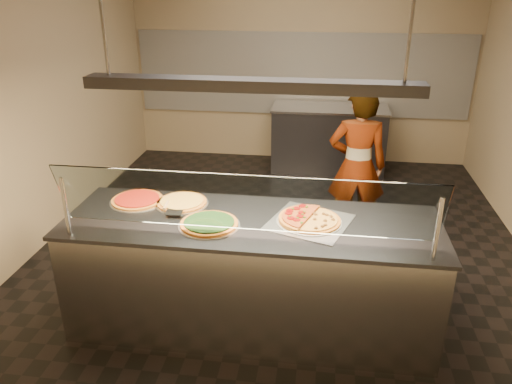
# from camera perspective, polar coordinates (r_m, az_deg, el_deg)

# --- Properties ---
(ground) EXTENTS (5.00, 6.00, 0.02)m
(ground) POSITION_cam_1_polar(r_m,az_deg,el_deg) (5.21, 2.79, -6.94)
(ground) COLOR black
(ground) RESTS_ON ground
(wall_back) EXTENTS (5.00, 0.02, 3.00)m
(wall_back) POSITION_cam_1_polar(r_m,az_deg,el_deg) (7.59, 5.25, 14.77)
(wall_back) COLOR #9A8763
(wall_back) RESTS_ON ground
(wall_front) EXTENTS (5.00, 0.02, 3.00)m
(wall_front) POSITION_cam_1_polar(r_m,az_deg,el_deg) (1.89, -5.22, -12.89)
(wall_front) COLOR #9A8763
(wall_front) RESTS_ON ground
(wall_left) EXTENTS (0.02, 6.00, 3.00)m
(wall_left) POSITION_cam_1_polar(r_m,az_deg,el_deg) (5.45, -24.53, 9.45)
(wall_left) COLOR #9A8763
(wall_left) RESTS_ON ground
(tile_band) EXTENTS (4.90, 0.02, 1.20)m
(tile_band) POSITION_cam_1_polar(r_m,az_deg,el_deg) (7.59, 5.18, 13.25)
(tile_band) COLOR silver
(tile_band) RESTS_ON wall_back
(serving_counter) EXTENTS (2.84, 0.94, 0.93)m
(serving_counter) POSITION_cam_1_polar(r_m,az_deg,el_deg) (3.99, -0.51, -9.25)
(serving_counter) COLOR #B7B7BC
(serving_counter) RESTS_ON ground
(sneeze_guard) EXTENTS (2.60, 0.18, 0.54)m
(sneeze_guard) POSITION_cam_1_polar(r_m,az_deg,el_deg) (3.33, -1.43, -1.34)
(sneeze_guard) COLOR #B7B7BC
(sneeze_guard) RESTS_ON serving_counter
(perforated_tray) EXTENTS (0.70, 0.70, 0.01)m
(perforated_tray) POSITION_cam_1_polar(r_m,az_deg,el_deg) (3.76, 6.10, -3.35)
(perforated_tray) COLOR silver
(perforated_tray) RESTS_ON serving_counter
(half_pizza_pepperoni) EXTENTS (0.37, 0.51, 0.05)m
(half_pizza_pepperoni) POSITION_cam_1_polar(r_m,az_deg,el_deg) (3.75, 4.42, -2.87)
(half_pizza_pepperoni) COLOR #9E551A
(half_pizza_pepperoni) RESTS_ON perforated_tray
(half_pizza_sausage) EXTENTS (0.37, 0.51, 0.04)m
(half_pizza_sausage) POSITION_cam_1_polar(r_m,az_deg,el_deg) (3.75, 7.85, -3.18)
(half_pizza_sausage) COLOR #9E551A
(half_pizza_sausage) RESTS_ON perforated_tray
(pizza_spinach) EXTENTS (0.46, 0.46, 0.03)m
(pizza_spinach) POSITION_cam_1_polar(r_m,az_deg,el_deg) (3.70, -5.37, -3.59)
(pizza_spinach) COLOR silver
(pizza_spinach) RESTS_ON serving_counter
(pizza_cheese) EXTENTS (0.43, 0.43, 0.03)m
(pizza_cheese) POSITION_cam_1_polar(r_m,az_deg,el_deg) (4.08, -8.46, -1.11)
(pizza_cheese) COLOR silver
(pizza_cheese) RESTS_ON serving_counter
(pizza_tomato) EXTENTS (0.44, 0.44, 0.03)m
(pizza_tomato) POSITION_cam_1_polar(r_m,az_deg,el_deg) (4.19, -13.39, -0.83)
(pizza_tomato) COLOR silver
(pizza_tomato) RESTS_ON serving_counter
(pizza_spatula) EXTENTS (0.19, 0.23, 0.02)m
(pizza_spatula) POSITION_cam_1_polar(r_m,az_deg,el_deg) (3.96, -9.87, -1.76)
(pizza_spatula) COLOR #B7B7BC
(pizza_spatula) RESTS_ON pizza_spinach
(prep_table) EXTENTS (1.63, 0.74, 0.93)m
(prep_table) POSITION_cam_1_polar(r_m,az_deg,el_deg) (7.36, 8.26, 6.10)
(prep_table) COLOR #38383E
(prep_table) RESTS_ON ground
(worker) EXTENTS (0.61, 0.41, 1.64)m
(worker) POSITION_cam_1_polar(r_m,az_deg,el_deg) (5.26, 11.47, 2.90)
(worker) COLOR #3F3943
(worker) RESTS_ON ground
(heat_lamp_housing) EXTENTS (2.30, 0.18, 0.08)m
(heat_lamp_housing) POSITION_cam_1_polar(r_m,az_deg,el_deg) (3.43, -0.60, 12.15)
(heat_lamp_housing) COLOR #38383E
(heat_lamp_housing) RESTS_ON ceiling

